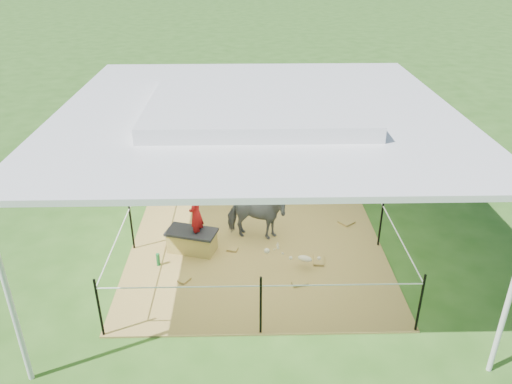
{
  "coord_description": "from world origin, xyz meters",
  "views": [
    {
      "loc": [
        -0.19,
        -7.75,
        5.08
      ],
      "look_at": [
        0.0,
        0.6,
        0.85
      ],
      "focal_mm": 35.0,
      "sensor_mm": 36.0,
      "label": 1
    }
  ],
  "objects_px": {
    "straw_bale": "(192,242)",
    "distant_person": "(339,97)",
    "picnic_table_far": "(385,88)",
    "trash_barrel": "(379,113)",
    "woman": "(196,209)",
    "pony": "(256,216)",
    "foal": "(305,257)",
    "picnic_table_near": "(323,102)",
    "green_bottle": "(158,260)"
  },
  "relations": [
    {
      "from": "woman",
      "to": "green_bottle",
      "type": "distance_m",
      "value": 1.09
    },
    {
      "from": "green_bottle",
      "to": "picnic_table_near",
      "type": "bearing_deg",
      "value": 64.69
    },
    {
      "from": "green_bottle",
      "to": "picnic_table_far",
      "type": "distance_m",
      "value": 12.16
    },
    {
      "from": "trash_barrel",
      "to": "distant_person",
      "type": "relative_size",
      "value": 0.65
    },
    {
      "from": "woman",
      "to": "picnic_table_far",
      "type": "distance_m",
      "value": 11.45
    },
    {
      "from": "pony",
      "to": "foal",
      "type": "xyz_separation_m",
      "value": [
        0.81,
        -0.98,
        -0.26
      ]
    },
    {
      "from": "straw_bale",
      "to": "trash_barrel",
      "type": "distance_m",
      "value": 8.34
    },
    {
      "from": "foal",
      "to": "distant_person",
      "type": "distance_m",
      "value": 8.42
    },
    {
      "from": "woman",
      "to": "picnic_table_near",
      "type": "distance_m",
      "value": 8.87
    },
    {
      "from": "picnic_table_near",
      "to": "distant_person",
      "type": "bearing_deg",
      "value": -61.03
    },
    {
      "from": "picnic_table_near",
      "to": "green_bottle",
      "type": "bearing_deg",
      "value": -121.79
    },
    {
      "from": "woman",
      "to": "foal",
      "type": "height_order",
      "value": "woman"
    },
    {
      "from": "foal",
      "to": "trash_barrel",
      "type": "bearing_deg",
      "value": 91.05
    },
    {
      "from": "picnic_table_far",
      "to": "picnic_table_near",
      "type": "bearing_deg",
      "value": -148.75
    },
    {
      "from": "picnic_table_far",
      "to": "straw_bale",
      "type": "bearing_deg",
      "value": -123.63
    },
    {
      "from": "woman",
      "to": "foal",
      "type": "bearing_deg",
      "value": 88.56
    },
    {
      "from": "green_bottle",
      "to": "pony",
      "type": "distance_m",
      "value": 1.94
    },
    {
      "from": "straw_bale",
      "to": "pony",
      "type": "height_order",
      "value": "pony"
    },
    {
      "from": "straw_bale",
      "to": "foal",
      "type": "height_order",
      "value": "foal"
    },
    {
      "from": "picnic_table_near",
      "to": "picnic_table_far",
      "type": "height_order",
      "value": "picnic_table_far"
    },
    {
      "from": "pony",
      "to": "picnic_table_far",
      "type": "xyz_separation_m",
      "value": [
        4.83,
        9.41,
        -0.14
      ]
    },
    {
      "from": "picnic_table_near",
      "to": "picnic_table_far",
      "type": "xyz_separation_m",
      "value": [
        2.47,
        1.63,
        0.03
      ]
    },
    {
      "from": "trash_barrel",
      "to": "pony",
      "type": "bearing_deg",
      "value": -121.5
    },
    {
      "from": "straw_bale",
      "to": "woman",
      "type": "bearing_deg",
      "value": 0.0
    },
    {
      "from": "pony",
      "to": "picnic_table_far",
      "type": "bearing_deg",
      "value": -17.56
    },
    {
      "from": "picnic_table_near",
      "to": "straw_bale",
      "type": "bearing_deg",
      "value": -119.82
    },
    {
      "from": "trash_barrel",
      "to": "distant_person",
      "type": "distance_m",
      "value": 1.43
    },
    {
      "from": "picnic_table_far",
      "to": "distant_person",
      "type": "relative_size",
      "value": 1.29
    },
    {
      "from": "green_bottle",
      "to": "distant_person",
      "type": "height_order",
      "value": "distant_person"
    },
    {
      "from": "straw_bale",
      "to": "trash_barrel",
      "type": "xyz_separation_m",
      "value": [
        5.01,
        6.66,
        0.22
      ]
    },
    {
      "from": "pony",
      "to": "foal",
      "type": "bearing_deg",
      "value": -130.73
    },
    {
      "from": "woman",
      "to": "picnic_table_far",
      "type": "height_order",
      "value": "woman"
    },
    {
      "from": "picnic_table_far",
      "to": "foal",
      "type": "bearing_deg",
      "value": -113.31
    },
    {
      "from": "distant_person",
      "to": "woman",
      "type": "bearing_deg",
      "value": 65.07
    },
    {
      "from": "trash_barrel",
      "to": "foal",
      "type": "bearing_deg",
      "value": -112.66
    },
    {
      "from": "pony",
      "to": "picnic_table_far",
      "type": "distance_m",
      "value": 10.58
    },
    {
      "from": "straw_bale",
      "to": "picnic_table_far",
      "type": "relative_size",
      "value": 0.48
    },
    {
      "from": "woman",
      "to": "pony",
      "type": "bearing_deg",
      "value": 126.27
    },
    {
      "from": "picnic_table_near",
      "to": "foal",
      "type": "bearing_deg",
      "value": -106.49
    },
    {
      "from": "woman",
      "to": "picnic_table_far",
      "type": "xyz_separation_m",
      "value": [
        5.9,
        9.8,
        -0.53
      ]
    },
    {
      "from": "straw_bale",
      "to": "woman",
      "type": "height_order",
      "value": "woman"
    },
    {
      "from": "pony",
      "to": "straw_bale",
      "type": "bearing_deg",
      "value": 118.17
    },
    {
      "from": "pony",
      "to": "trash_barrel",
      "type": "distance_m",
      "value": 7.36
    },
    {
      "from": "straw_bale",
      "to": "distant_person",
      "type": "height_order",
      "value": "distant_person"
    },
    {
      "from": "straw_bale",
      "to": "distant_person",
      "type": "bearing_deg",
      "value": 62.54
    },
    {
      "from": "woman",
      "to": "green_bottle",
      "type": "xyz_separation_m",
      "value": [
        -0.65,
        -0.45,
        -0.75
      ]
    },
    {
      "from": "foal",
      "to": "distant_person",
      "type": "height_order",
      "value": "distant_person"
    },
    {
      "from": "woman",
      "to": "pony",
      "type": "xyz_separation_m",
      "value": [
        1.06,
        0.39,
        -0.39
      ]
    },
    {
      "from": "foal",
      "to": "trash_barrel",
      "type": "relative_size",
      "value": 0.91
    },
    {
      "from": "pony",
      "to": "foal",
      "type": "relative_size",
      "value": 1.43
    }
  ]
}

